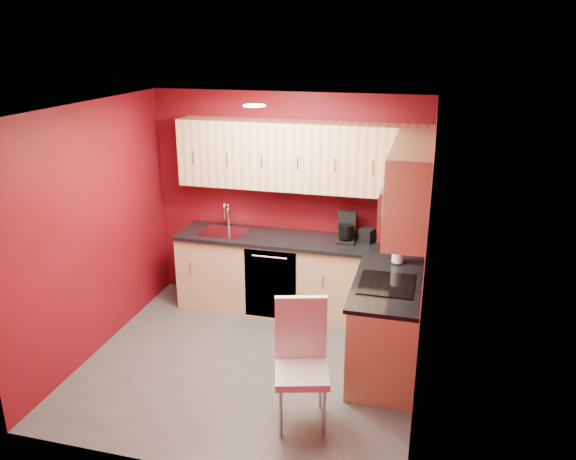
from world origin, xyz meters
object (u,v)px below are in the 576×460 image
at_px(coffee_maker, 346,228).
at_px(napkin_holder, 367,235).
at_px(microwave, 405,208).
at_px(dining_chair, 302,366).
at_px(sink, 224,229).
at_px(paper_towel, 398,251).

bearing_deg(coffee_maker, napkin_holder, 13.88).
bearing_deg(microwave, dining_chair, -126.30).
bearing_deg(coffee_maker, sink, 178.96).
bearing_deg(dining_chair, microwave, 37.83).
relative_size(microwave, coffee_maker, 2.29).
distance_m(microwave, paper_towel, 0.83).
bearing_deg(sink, dining_chair, -54.29).
bearing_deg(dining_chair, sink, 109.83).
height_order(napkin_holder, paper_towel, paper_towel).
distance_m(coffee_maker, paper_towel, 0.76).
distance_m(sink, coffee_maker, 1.44).
height_order(microwave, dining_chair, microwave).
bearing_deg(coffee_maker, dining_chair, -93.02).
xyz_separation_m(microwave, napkin_holder, (-0.43, 1.09, -0.67)).
bearing_deg(microwave, sink, 154.40).
xyz_separation_m(sink, napkin_holder, (1.66, 0.09, 0.04)).
relative_size(paper_towel, dining_chair, 0.25).
bearing_deg(dining_chair, napkin_holder, 66.78).
bearing_deg(microwave, napkin_holder, 111.61).
distance_m(microwave, sink, 2.43).
bearing_deg(napkin_holder, coffee_maker, -164.19).
xyz_separation_m(microwave, dining_chair, (-0.69, -0.94, -1.13)).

